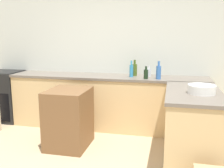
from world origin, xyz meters
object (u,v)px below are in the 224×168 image
at_px(island_table, 69,118).
at_px(water_bottle_blue, 159,72).
at_px(mixing_bowl, 202,89).
at_px(olive_oil_bottle, 135,69).
at_px(vinegar_bottle_clear, 149,72).
at_px(range_oven, 7,96).
at_px(dish_soap_bottle, 131,71).
at_px(wine_bottle_dark, 146,74).

distance_m(island_table, water_bottle_blue, 1.58).
xyz_separation_m(mixing_bowl, olive_oil_bottle, (-0.99, 1.19, 0.05)).
bearing_deg(vinegar_bottle_clear, range_oven, -178.12).
distance_m(dish_soap_bottle, vinegar_bottle_clear, 0.31).
xyz_separation_m(island_table, wine_bottle_dark, (1.05, 0.74, 0.59)).
bearing_deg(range_oven, vinegar_bottle_clear, 1.88).
bearing_deg(olive_oil_bottle, range_oven, -177.32).
height_order(water_bottle_blue, vinegar_bottle_clear, water_bottle_blue).
bearing_deg(water_bottle_blue, mixing_bowl, -58.74).
height_order(island_table, mixing_bowl, mixing_bowl).
bearing_deg(dish_soap_bottle, water_bottle_blue, -12.76).
distance_m(mixing_bowl, vinegar_bottle_clear, 1.38).
xyz_separation_m(island_table, olive_oil_bottle, (0.82, 1.02, 0.61)).
bearing_deg(range_oven, dish_soap_bottle, -0.95).
relative_size(mixing_bowl, olive_oil_bottle, 1.21).
distance_m(island_table, mixing_bowl, 1.90).
bearing_deg(vinegar_bottle_clear, olive_oil_bottle, 173.83).
bearing_deg(island_table, wine_bottle_dark, 35.13).
distance_m(island_table, vinegar_bottle_clear, 1.57).
distance_m(mixing_bowl, water_bottle_blue, 1.09).
height_order(island_table, vinegar_bottle_clear, vinegar_bottle_clear).
bearing_deg(vinegar_bottle_clear, island_table, -137.09).
bearing_deg(olive_oil_bottle, wine_bottle_dark, -51.56).
relative_size(island_table, water_bottle_blue, 2.98).
height_order(island_table, wine_bottle_dark, wine_bottle_dark).
bearing_deg(water_bottle_blue, vinegar_bottle_clear, 127.33).
xyz_separation_m(range_oven, olive_oil_bottle, (2.47, 0.12, 0.57)).
distance_m(water_bottle_blue, wine_bottle_dark, 0.20).
height_order(dish_soap_bottle, olive_oil_bottle, dish_soap_bottle).
xyz_separation_m(olive_oil_bottle, vinegar_bottle_clear, (0.24, -0.03, -0.04)).
height_order(range_oven, dish_soap_bottle, dish_soap_bottle).
xyz_separation_m(island_table, mixing_bowl, (1.81, -0.18, 0.56)).
height_order(mixing_bowl, vinegar_bottle_clear, vinegar_bottle_clear).
distance_m(mixing_bowl, olive_oil_bottle, 1.55).
bearing_deg(island_table, water_bottle_blue, 31.38).
xyz_separation_m(wine_bottle_dark, vinegar_bottle_clear, (0.02, 0.26, -0.01)).
xyz_separation_m(dish_soap_bottle, vinegar_bottle_clear, (0.28, 0.13, -0.04)).
relative_size(dish_soap_bottle, wine_bottle_dark, 1.36).
bearing_deg(olive_oil_bottle, island_table, -128.92).
relative_size(mixing_bowl, dish_soap_bottle, 1.20).
bearing_deg(mixing_bowl, vinegar_bottle_clear, 122.54).
distance_m(range_oven, vinegar_bottle_clear, 2.77).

